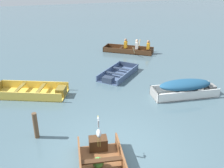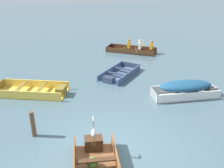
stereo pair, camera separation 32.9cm
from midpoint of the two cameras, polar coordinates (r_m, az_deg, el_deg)
ground_plane at (r=7.63m, az=-0.93°, el=-15.12°), size 80.00×80.00×0.00m
skiff_slate_blue_near_moored at (r=12.77m, az=0.49°, el=2.26°), size 2.67×2.62×0.30m
skiff_yellow_mid_moored at (r=11.33m, az=-18.26°, el=-1.76°), size 3.33×2.37×0.39m
skiff_white_far_moored at (r=10.98m, az=15.68°, el=-0.63°), size 2.88×1.28×0.71m
rowboat_dark_varnish_with_crew at (r=16.84m, az=3.95°, el=7.92°), size 3.26×2.81×0.89m
heron_on_dinghy at (r=6.87m, az=-4.44°, el=-10.93°), size 0.21×0.46×0.84m
mooring_post at (r=8.33m, az=-18.16°, el=-9.02°), size 0.15×0.15×0.88m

